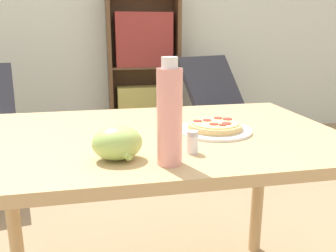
{
  "coord_description": "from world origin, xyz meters",
  "views": [
    {
      "loc": [
        -0.27,
        -1.19,
        1.12
      ],
      "look_at": [
        -0.06,
        -0.16,
        0.83
      ],
      "focal_mm": 38.0,
      "sensor_mm": 36.0,
      "label": 1
    }
  ],
  "objects_px": {
    "grape_bunch": "(117,143)",
    "lounge_chair_far": "(223,123)",
    "drink_bottle": "(170,115)",
    "salt_shaker": "(192,142)",
    "pizza_on_plate": "(215,128)",
    "bookshelf": "(144,73)"
  },
  "relations": [
    {
      "from": "grape_bunch",
      "to": "lounge_chair_far",
      "type": "distance_m",
      "value": 2.41
    },
    {
      "from": "drink_bottle",
      "to": "salt_shaker",
      "type": "xyz_separation_m",
      "value": [
        0.08,
        0.07,
        -0.1
      ]
    },
    {
      "from": "grape_bunch",
      "to": "salt_shaker",
      "type": "relative_size",
      "value": 2.1
    },
    {
      "from": "drink_bottle",
      "to": "lounge_chair_far",
      "type": "xyz_separation_m",
      "value": [
        0.95,
        2.15,
        -0.62
      ]
    },
    {
      "from": "pizza_on_plate",
      "to": "bookshelf",
      "type": "relative_size",
      "value": 0.17
    },
    {
      "from": "pizza_on_plate",
      "to": "salt_shaker",
      "type": "distance_m",
      "value": 0.24
    },
    {
      "from": "pizza_on_plate",
      "to": "grape_bunch",
      "type": "relative_size",
      "value": 1.87
    },
    {
      "from": "grape_bunch",
      "to": "bookshelf",
      "type": "bearing_deg",
      "value": 80.81
    },
    {
      "from": "bookshelf",
      "to": "lounge_chair_far",
      "type": "bearing_deg",
      "value": -44.37
    },
    {
      "from": "grape_bunch",
      "to": "drink_bottle",
      "type": "relative_size",
      "value": 0.49
    },
    {
      "from": "grape_bunch",
      "to": "bookshelf",
      "type": "height_order",
      "value": "bookshelf"
    },
    {
      "from": "lounge_chair_far",
      "to": "salt_shaker",
      "type": "bearing_deg",
      "value": -134.69
    },
    {
      "from": "drink_bottle",
      "to": "bookshelf",
      "type": "distance_m",
      "value": 2.8
    },
    {
      "from": "grape_bunch",
      "to": "drink_bottle",
      "type": "bearing_deg",
      "value": -24.43
    },
    {
      "from": "grape_bunch",
      "to": "drink_bottle",
      "type": "height_order",
      "value": "drink_bottle"
    },
    {
      "from": "pizza_on_plate",
      "to": "grape_bunch",
      "type": "xyz_separation_m",
      "value": [
        -0.35,
        -0.21,
        0.03
      ]
    },
    {
      "from": "grape_bunch",
      "to": "salt_shaker",
      "type": "xyz_separation_m",
      "value": [
        0.21,
        0.01,
        -0.01
      ]
    },
    {
      "from": "drink_bottle",
      "to": "lounge_chair_far",
      "type": "bearing_deg",
      "value": 66.07
    },
    {
      "from": "grape_bunch",
      "to": "drink_bottle",
      "type": "distance_m",
      "value": 0.17
    },
    {
      "from": "lounge_chair_far",
      "to": "pizza_on_plate",
      "type": "bearing_deg",
      "value": -133.31
    },
    {
      "from": "pizza_on_plate",
      "to": "lounge_chair_far",
      "type": "relative_size",
      "value": 0.28
    },
    {
      "from": "pizza_on_plate",
      "to": "salt_shaker",
      "type": "bearing_deg",
      "value": -124.33
    }
  ]
}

